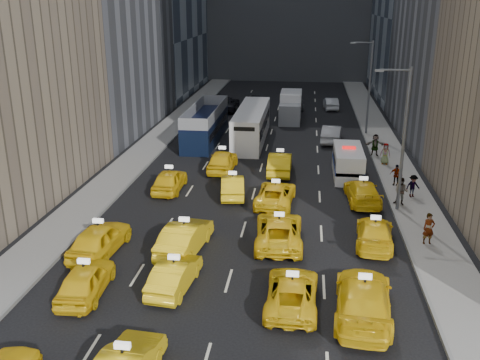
# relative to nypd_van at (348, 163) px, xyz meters

# --- Properties ---
(ground) EXTENTS (160.00, 160.00, 0.00)m
(ground) POSITION_rel_nypd_van_xyz_m (-6.63, -18.70, -1.04)
(ground) COLOR black
(ground) RESTS_ON ground
(sidewalk_west) EXTENTS (3.00, 90.00, 0.15)m
(sidewalk_west) POSITION_rel_nypd_van_xyz_m (-17.13, 6.30, -0.97)
(sidewalk_west) COLOR gray
(sidewalk_west) RESTS_ON ground
(sidewalk_east) EXTENTS (3.00, 90.00, 0.15)m
(sidewalk_east) POSITION_rel_nypd_van_xyz_m (3.87, 6.30, -0.97)
(sidewalk_east) COLOR gray
(sidewalk_east) RESTS_ON ground
(curb_west) EXTENTS (0.15, 90.00, 0.18)m
(curb_west) POSITION_rel_nypd_van_xyz_m (-15.68, 6.30, -0.95)
(curb_west) COLOR slate
(curb_west) RESTS_ON ground
(curb_east) EXTENTS (0.15, 90.00, 0.18)m
(curb_east) POSITION_rel_nypd_van_xyz_m (2.42, 6.30, -0.95)
(curb_east) COLOR slate
(curb_east) RESTS_ON ground
(streetlight_near) EXTENTS (2.15, 0.22, 9.00)m
(streetlight_near) POSITION_rel_nypd_van_xyz_m (2.55, -6.70, 3.88)
(streetlight_near) COLOR #595B60
(streetlight_near) RESTS_ON ground
(streetlight_far) EXTENTS (2.15, 0.22, 9.00)m
(streetlight_far) POSITION_rel_nypd_van_xyz_m (2.55, 13.30, 3.88)
(streetlight_far) COLOR #595B60
(streetlight_far) RESTS_ON ground
(taxi_4) EXTENTS (1.95, 4.40, 1.47)m
(taxi_4) POSITION_rel_nypd_van_xyz_m (-12.85, -18.74, -0.31)
(taxi_4) COLOR yellow
(taxi_4) RESTS_ON ground
(taxi_5) EXTENTS (1.88, 4.32, 1.38)m
(taxi_5) POSITION_rel_nypd_van_xyz_m (-9.00, -17.69, -0.35)
(taxi_5) COLOR yellow
(taxi_5) RESTS_ON ground
(taxi_6) EXTENTS (2.28, 4.81, 1.33)m
(taxi_6) POSITION_rel_nypd_van_xyz_m (-3.58, -18.49, -0.38)
(taxi_6) COLOR yellow
(taxi_6) RESTS_ON ground
(taxi_7) EXTENTS (2.78, 5.89, 1.66)m
(taxi_7) POSITION_rel_nypd_van_xyz_m (-0.58, -18.93, -0.21)
(taxi_7) COLOR yellow
(taxi_7) RESTS_ON ground
(taxi_8) EXTENTS (2.30, 4.93, 1.63)m
(taxi_8) POSITION_rel_nypd_van_xyz_m (-13.75, -14.67, -0.22)
(taxi_8) COLOR yellow
(taxi_8) RESTS_ON ground
(taxi_9) EXTENTS (2.33, 5.09, 1.62)m
(taxi_9) POSITION_rel_nypd_van_xyz_m (-9.37, -13.89, -0.23)
(taxi_9) COLOR yellow
(taxi_9) RESTS_ON ground
(taxi_10) EXTENTS (2.73, 5.52, 1.50)m
(taxi_10) POSITION_rel_nypd_van_xyz_m (-4.49, -12.30, -0.29)
(taxi_10) COLOR yellow
(taxi_10) RESTS_ON ground
(taxi_11) EXTENTS (2.42, 4.94, 1.38)m
(taxi_11) POSITION_rel_nypd_van_xyz_m (0.67, -11.84, -0.35)
(taxi_11) COLOR yellow
(taxi_11) RESTS_ON ground
(taxi_12) EXTENTS (1.82, 4.49, 1.53)m
(taxi_12) POSITION_rel_nypd_van_xyz_m (-12.51, -4.80, -0.28)
(taxi_12) COLOR yellow
(taxi_12) RESTS_ON ground
(taxi_13) EXTENTS (2.08, 4.48, 1.42)m
(taxi_13) POSITION_rel_nypd_van_xyz_m (-8.01, -5.28, -0.33)
(taxi_13) COLOR yellow
(taxi_13) RESTS_ON ground
(taxi_14) EXTENTS (2.64, 5.12, 1.38)m
(taxi_14) POSITION_rel_nypd_van_xyz_m (-5.03, -6.45, -0.35)
(taxi_14) COLOR yellow
(taxi_14) RESTS_ON ground
(taxi_15) EXTENTS (2.32, 5.06, 1.44)m
(taxi_15) POSITION_rel_nypd_van_xyz_m (0.62, -5.40, -0.32)
(taxi_15) COLOR yellow
(taxi_15) RESTS_ON ground
(taxi_16) EXTENTS (1.99, 4.85, 1.64)m
(taxi_16) POSITION_rel_nypd_van_xyz_m (-9.56, 0.13, -0.22)
(taxi_16) COLOR yellow
(taxi_16) RESTS_ON ground
(taxi_17) EXTENTS (1.72, 4.92, 1.62)m
(taxi_17) POSITION_rel_nypd_van_xyz_m (-5.10, 0.05, -0.23)
(taxi_17) COLOR yellow
(taxi_17) RESTS_ON ground
(nypd_van) EXTENTS (2.40, 5.48, 2.30)m
(nypd_van) POSITION_rel_nypd_van_xyz_m (0.00, 0.00, 0.00)
(nypd_van) COLOR silver
(nypd_van) RESTS_ON ground
(double_decker) EXTENTS (2.98, 11.30, 3.26)m
(double_decker) POSITION_rel_nypd_van_xyz_m (-12.55, 9.16, 0.57)
(double_decker) COLOR black
(double_decker) RESTS_ON ground
(city_bus) EXTENTS (2.75, 12.02, 3.09)m
(city_bus) POSITION_rel_nypd_van_xyz_m (-8.26, 9.54, 0.49)
(city_bus) COLOR silver
(city_bus) RESTS_ON ground
(box_truck) EXTENTS (3.09, 6.83, 3.01)m
(box_truck) POSITION_rel_nypd_van_xyz_m (-4.96, 18.86, 0.44)
(box_truck) COLOR silver
(box_truck) RESTS_ON ground
(misc_car_0) EXTENTS (2.19, 4.98, 1.59)m
(misc_car_0) POSITION_rel_nypd_van_xyz_m (-0.82, 10.01, -0.25)
(misc_car_0) COLOR #A3A4AA
(misc_car_0) RESTS_ON ground
(misc_car_1) EXTENTS (2.79, 5.99, 1.66)m
(misc_car_1) POSITION_rel_nypd_van_xyz_m (-12.72, 23.11, -0.21)
(misc_car_1) COLOR black
(misc_car_1) RESTS_ON ground
(misc_car_2) EXTENTS (2.66, 5.46, 1.53)m
(misc_car_2) POSITION_rel_nypd_van_xyz_m (-4.73, 25.38, -0.28)
(misc_car_2) COLOR slate
(misc_car_2) RESTS_ON ground
(misc_car_3) EXTENTS (2.13, 4.38, 1.44)m
(misc_car_3) POSITION_rel_nypd_van_xyz_m (-9.50, 26.40, -0.32)
(misc_car_3) COLOR black
(misc_car_3) RESTS_ON ground
(misc_car_4) EXTENTS (1.81, 4.38, 1.41)m
(misc_car_4) POSITION_rel_nypd_van_xyz_m (-0.34, 25.53, -0.34)
(misc_car_4) COLOR #B5B8BE
(misc_car_4) RESTS_ON ground
(pedestrian_0) EXTENTS (0.71, 0.53, 1.74)m
(pedestrian_0) POSITION_rel_nypd_van_xyz_m (3.52, -11.66, -0.02)
(pedestrian_0) COLOR gray
(pedestrian_0) RESTS_ON sidewalk_east
(pedestrian_1) EXTENTS (1.00, 0.79, 1.81)m
(pedestrian_1) POSITION_rel_nypd_van_xyz_m (2.96, -5.94, 0.02)
(pedestrian_1) COLOR gray
(pedestrian_1) RESTS_ON sidewalk_east
(pedestrian_2) EXTENTS (1.07, 0.73, 1.53)m
(pedestrian_2) POSITION_rel_nypd_van_xyz_m (3.98, -4.38, -0.13)
(pedestrian_2) COLOR gray
(pedestrian_2) RESTS_ON sidewalk_east
(pedestrian_3) EXTENTS (0.98, 0.73, 1.53)m
(pedestrian_3) POSITION_rel_nypd_van_xyz_m (3.23, -2.10, -0.13)
(pedestrian_3) COLOR gray
(pedestrian_3) RESTS_ON sidewalk_east
(pedestrian_4) EXTENTS (0.90, 0.60, 1.70)m
(pedestrian_4) POSITION_rel_nypd_van_xyz_m (3.14, 3.04, -0.04)
(pedestrian_4) COLOR gray
(pedestrian_4) RESTS_ON sidewalk_east
(pedestrian_5) EXTENTS (1.69, 0.51, 1.82)m
(pedestrian_5) POSITION_rel_nypd_van_xyz_m (2.60, 5.43, 0.02)
(pedestrian_5) COLOR gray
(pedestrian_5) RESTS_ON sidewalk_east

